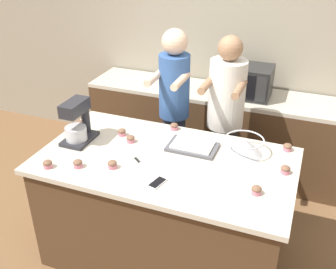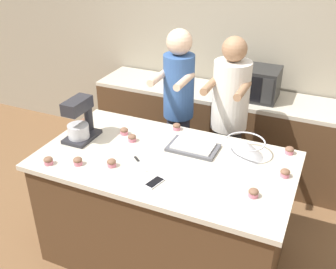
{
  "view_description": "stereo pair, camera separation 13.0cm",
  "coord_description": "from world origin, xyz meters",
  "px_view_note": "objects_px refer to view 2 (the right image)",
  "views": [
    {
      "loc": [
        0.92,
        -2.33,
        2.53
      ],
      "look_at": [
        0.0,
        0.05,
        1.14
      ],
      "focal_mm": 42.0,
      "sensor_mm": 36.0,
      "label": 1
    },
    {
      "loc": [
        1.04,
        -2.28,
        2.53
      ],
      "look_at": [
        0.0,
        0.05,
        1.14
      ],
      "focal_mm": 42.0,
      "sensor_mm": 36.0,
      "label": 2
    }
  ],
  "objects_px": {
    "person_left": "(178,113)",
    "person_right": "(228,125)",
    "knife": "(140,163)",
    "cupcake_8": "(132,138)",
    "cupcake_1": "(112,163)",
    "cupcake_7": "(285,173)",
    "mixing_bowl": "(245,148)",
    "cupcake_3": "(289,150)",
    "cupcake_4": "(124,131)",
    "microwave_oven": "(252,82)",
    "baking_tray": "(193,147)",
    "cupcake_0": "(48,161)",
    "stand_mixer": "(80,122)",
    "cupcake_2": "(84,122)",
    "cupcake_9": "(177,127)",
    "cupcake_5": "(253,193)",
    "cell_phone": "(155,182)",
    "cupcake_6": "(78,161)"
  },
  "relations": [
    {
      "from": "person_right",
      "to": "cupcake_3",
      "type": "height_order",
      "value": "person_right"
    },
    {
      "from": "person_left",
      "to": "cupcake_9",
      "type": "bearing_deg",
      "value": -69.39
    },
    {
      "from": "stand_mixer",
      "to": "cupcake_0",
      "type": "bearing_deg",
      "value": -89.52
    },
    {
      "from": "baking_tray",
      "to": "knife",
      "type": "bearing_deg",
      "value": -128.92
    },
    {
      "from": "cell_phone",
      "to": "cupcake_9",
      "type": "xyz_separation_m",
      "value": [
        -0.17,
        0.78,
        0.02
      ]
    },
    {
      "from": "mixing_bowl",
      "to": "cupcake_9",
      "type": "relative_size",
      "value": 4.45
    },
    {
      "from": "baking_tray",
      "to": "cupcake_9",
      "type": "relative_size",
      "value": 5.7
    },
    {
      "from": "baking_tray",
      "to": "cupcake_4",
      "type": "relative_size",
      "value": 5.7
    },
    {
      "from": "person_left",
      "to": "person_right",
      "type": "relative_size",
      "value": 1.01
    },
    {
      "from": "cupcake_7",
      "to": "cupcake_5",
      "type": "bearing_deg",
      "value": -115.25
    },
    {
      "from": "stand_mixer",
      "to": "knife",
      "type": "bearing_deg",
      "value": -12.7
    },
    {
      "from": "baking_tray",
      "to": "cupcake_0",
      "type": "relative_size",
      "value": 5.7
    },
    {
      "from": "cell_phone",
      "to": "cupcake_8",
      "type": "height_order",
      "value": "cupcake_8"
    },
    {
      "from": "baking_tray",
      "to": "cell_phone",
      "type": "bearing_deg",
      "value": -98.25
    },
    {
      "from": "cupcake_4",
      "to": "cupcake_8",
      "type": "relative_size",
      "value": 1.0
    },
    {
      "from": "person_left",
      "to": "knife",
      "type": "distance_m",
      "value": 0.95
    },
    {
      "from": "cell_phone",
      "to": "cupcake_3",
      "type": "bearing_deg",
      "value": 44.81
    },
    {
      "from": "person_right",
      "to": "mixing_bowl",
      "type": "bearing_deg",
      "value": -62.46
    },
    {
      "from": "cupcake_1",
      "to": "cupcake_4",
      "type": "relative_size",
      "value": 1.0
    },
    {
      "from": "stand_mixer",
      "to": "cell_phone",
      "type": "bearing_deg",
      "value": -21.26
    },
    {
      "from": "mixing_bowl",
      "to": "cupcake_9",
      "type": "xyz_separation_m",
      "value": [
        -0.63,
        0.18,
        -0.04
      ]
    },
    {
      "from": "cupcake_3",
      "to": "cell_phone",
      "type": "bearing_deg",
      "value": -135.19
    },
    {
      "from": "stand_mixer",
      "to": "person_right",
      "type": "bearing_deg",
      "value": 38.82
    },
    {
      "from": "cupcake_1",
      "to": "cupcake_6",
      "type": "height_order",
      "value": "same"
    },
    {
      "from": "person_left",
      "to": "person_right",
      "type": "xyz_separation_m",
      "value": [
        0.49,
        0.0,
        -0.03
      ]
    },
    {
      "from": "microwave_oven",
      "to": "cupcake_8",
      "type": "xyz_separation_m",
      "value": [
        -0.65,
        -1.35,
        -0.1
      ]
    },
    {
      "from": "cupcake_5",
      "to": "cupcake_7",
      "type": "height_order",
      "value": "same"
    },
    {
      "from": "knife",
      "to": "cupcake_6",
      "type": "height_order",
      "value": "cupcake_6"
    },
    {
      "from": "stand_mixer",
      "to": "cupcake_8",
      "type": "bearing_deg",
      "value": 18.08
    },
    {
      "from": "cupcake_3",
      "to": "cupcake_7",
      "type": "distance_m",
      "value": 0.33
    },
    {
      "from": "knife",
      "to": "cupcake_4",
      "type": "xyz_separation_m",
      "value": [
        -0.33,
        0.34,
        0.03
      ]
    },
    {
      "from": "person_left",
      "to": "cupcake_9",
      "type": "xyz_separation_m",
      "value": [
        0.13,
        -0.35,
        0.05
      ]
    },
    {
      "from": "person_right",
      "to": "microwave_oven",
      "type": "relative_size",
      "value": 3.26
    },
    {
      "from": "cupcake_1",
      "to": "cupcake_5",
      "type": "relative_size",
      "value": 1.0
    },
    {
      "from": "baking_tray",
      "to": "cupcake_6",
      "type": "distance_m",
      "value": 0.89
    },
    {
      "from": "person_right",
      "to": "knife",
      "type": "height_order",
      "value": "person_right"
    },
    {
      "from": "baking_tray",
      "to": "cupcake_8",
      "type": "xyz_separation_m",
      "value": [
        -0.5,
        -0.08,
        0.01
      ]
    },
    {
      "from": "cupcake_3",
      "to": "cupcake_4",
      "type": "distance_m",
      "value": 1.33
    },
    {
      "from": "knife",
      "to": "cupcake_7",
      "type": "height_order",
      "value": "cupcake_7"
    },
    {
      "from": "baking_tray",
      "to": "microwave_oven",
      "type": "bearing_deg",
      "value": 83.21
    },
    {
      "from": "cupcake_1",
      "to": "cupcake_7",
      "type": "xyz_separation_m",
      "value": [
        1.17,
        0.38,
        0.0
      ]
    },
    {
      "from": "knife",
      "to": "cupcake_8",
      "type": "bearing_deg",
      "value": 128.36
    },
    {
      "from": "baking_tray",
      "to": "cupcake_7",
      "type": "height_order",
      "value": "cupcake_7"
    },
    {
      "from": "baking_tray",
      "to": "cupcake_9",
      "type": "xyz_separation_m",
      "value": [
        -0.25,
        0.25,
        0.01
      ]
    },
    {
      "from": "microwave_oven",
      "to": "cupcake_2",
      "type": "height_order",
      "value": "microwave_oven"
    },
    {
      "from": "mixing_bowl",
      "to": "cupcake_1",
      "type": "relative_size",
      "value": 4.45
    },
    {
      "from": "cell_phone",
      "to": "cupcake_6",
      "type": "xyz_separation_m",
      "value": [
        -0.61,
        -0.02,
        0.02
      ]
    },
    {
      "from": "cupcake_1",
      "to": "cupcake_5",
      "type": "distance_m",
      "value": 1.03
    },
    {
      "from": "knife",
      "to": "cupcake_9",
      "type": "bearing_deg",
      "value": 86.23
    },
    {
      "from": "cupcake_3",
      "to": "cupcake_4",
      "type": "xyz_separation_m",
      "value": [
        -1.31,
        -0.24,
        0.0
      ]
    }
  ]
}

